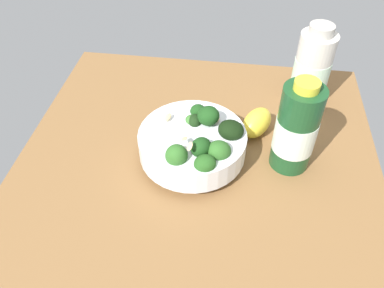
# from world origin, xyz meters

# --- Properties ---
(ground_plane) EXTENTS (0.64, 0.64, 0.03)m
(ground_plane) POSITION_xyz_m (0.00, 0.00, -0.02)
(ground_plane) COLOR brown
(bowl_of_broccoli) EXTENTS (0.19, 0.19, 0.10)m
(bowl_of_broccoli) POSITION_xyz_m (0.01, -0.01, 0.04)
(bowl_of_broccoli) COLOR white
(bowl_of_broccoli) RESTS_ON ground_plane
(lemon_wedge) EXTENTS (0.09, 0.08, 0.05)m
(lemon_wedge) POSITION_xyz_m (-0.08, 0.10, 0.03)
(lemon_wedge) COLOR yellow
(lemon_wedge) RESTS_ON ground_plane
(bottle_tall) EXTENTS (0.07, 0.07, 0.17)m
(bottle_tall) POSITION_xyz_m (-0.01, 0.16, 0.08)
(bottle_tall) COLOR #194723
(bottle_tall) RESTS_ON ground_plane
(bottle_short) EXTENTS (0.07, 0.07, 0.17)m
(bottle_short) POSITION_xyz_m (-0.20, 0.20, 0.08)
(bottle_short) COLOR beige
(bottle_short) RESTS_ON ground_plane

